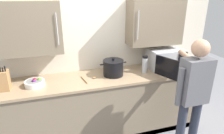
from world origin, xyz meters
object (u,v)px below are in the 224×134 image
Objects in this scene: stock_pot at (113,68)px; knife_block at (4,80)px; fruit_bowl at (35,83)px; person_figure at (193,92)px; microwave_oven at (164,59)px; thermos_flask at (145,64)px; wooden_spoon at (89,79)px.

knife_block reaches higher than stock_pot.
fruit_bowl is at bearing 1.29° from knife_block.
microwave_oven is at bearing 84.22° from person_figure.
thermos_flask is at bearing -4.68° from stock_pot.
person_figure is at bearing -46.20° from stock_pot.
stock_pot is 1.50× the size of thermos_flask.
stock_pot is at bearing -178.25° from microwave_oven.
thermos_flask is 1.88m from knife_block.
wooden_spoon is at bearing -179.70° from thermos_flask.
knife_block is at bearing -179.70° from thermos_flask.
knife_block reaches higher than microwave_oven.
wooden_spoon is 0.15× the size of person_figure.
microwave_oven is 0.84m from stock_pot.
wooden_spoon is 1.34m from person_figure.
person_figure is (1.82, -0.75, -0.04)m from fruit_bowl.
fruit_bowl is 1.02× the size of wooden_spoon.
thermos_flask is 0.81m from person_figure.
stock_pot is 1.07m from fruit_bowl.
stock_pot is 0.48m from thermos_flask.
thermos_flask is at bearing 0.30° from wooden_spoon.
knife_block is (-1.40, -0.05, 0.01)m from stock_pot.
stock_pot is 1.61× the size of wooden_spoon.
microwave_oven is 2.24× the size of knife_block.
wooden_spoon is (0.70, -0.00, -0.03)m from fruit_bowl.
fruit_bowl is 0.15× the size of person_figure.
wooden_spoon is 1.05m from knife_block.
thermos_flask is 1.05× the size of fruit_bowl.
microwave_oven is 0.83m from person_figure.
fruit_bowl is 0.71m from wooden_spoon.
fruit_bowl is 0.79× the size of knife_block.
wooden_spoon is at bearing -0.17° from fruit_bowl.
stock_pot is 1.57× the size of fruit_bowl.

